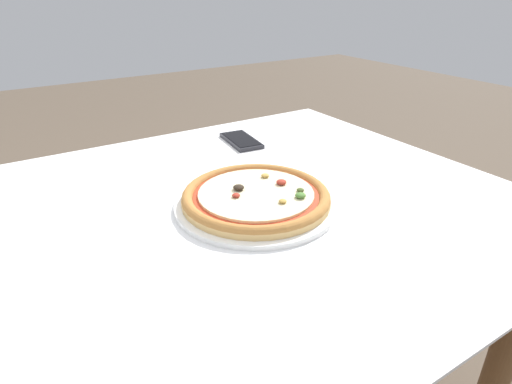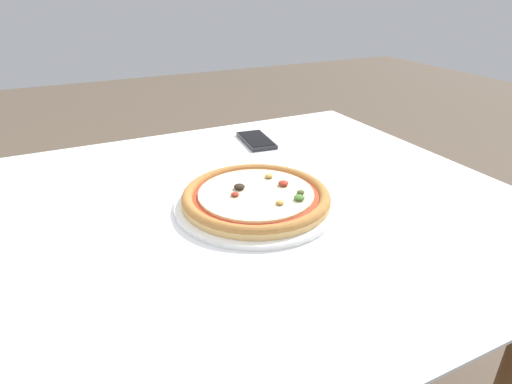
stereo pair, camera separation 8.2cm
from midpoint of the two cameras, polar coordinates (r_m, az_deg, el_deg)
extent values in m
cube|color=brown|center=(0.82, -12.59, -5.18)|extent=(1.25, 0.85, 0.04)
cube|color=white|center=(0.80, -12.73, -3.91)|extent=(1.35, 0.95, 0.01)
cylinder|color=brown|center=(1.14, 27.70, -20.45)|extent=(0.06, 0.06, 0.68)
cylinder|color=brown|center=(1.51, 4.02, -4.74)|extent=(0.06, 0.06, 0.68)
cylinder|color=white|center=(0.83, -2.82, -1.62)|extent=(0.32, 0.32, 0.01)
cylinder|color=#E0B26B|center=(0.82, -2.84, -0.94)|extent=(0.29, 0.29, 0.01)
torus|color=#B27538|center=(0.82, -2.85, -0.57)|extent=(0.29, 0.29, 0.02)
cylinder|color=#BC381E|center=(0.82, -2.85, -0.48)|extent=(0.24, 0.24, 0.00)
cylinder|color=beige|center=(0.82, -2.86, -0.23)|extent=(0.22, 0.22, 0.00)
ellipsoid|color=#A83323|center=(0.80, -5.60, -0.51)|extent=(0.02, 0.02, 0.01)
ellipsoid|color=#BC9342|center=(0.88, -1.44, 2.14)|extent=(0.02, 0.02, 0.01)
ellipsoid|color=#425123|center=(0.82, 3.10, 0.20)|extent=(0.01, 0.01, 0.01)
ellipsoid|color=#4C7A33|center=(0.80, 3.04, -0.52)|extent=(0.02, 0.02, 0.01)
ellipsoid|color=#A83323|center=(0.85, 0.65, 1.28)|extent=(0.02, 0.02, 0.01)
ellipsoid|color=#2D2319|center=(0.83, -5.15, 0.52)|extent=(0.02, 0.02, 0.01)
ellipsoid|color=#BC9342|center=(0.78, 0.57, -1.32)|extent=(0.01, 0.01, 0.01)
cube|color=#232328|center=(1.17, -4.02, 6.82)|extent=(0.09, 0.15, 0.01)
cube|color=black|center=(1.17, -4.02, 7.08)|extent=(0.08, 0.14, 0.00)
camera|label=1|loc=(0.04, -92.86, -1.41)|focal=30.00mm
camera|label=2|loc=(0.04, 87.14, 1.41)|focal=30.00mm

